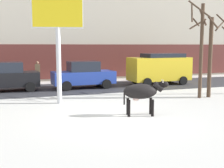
# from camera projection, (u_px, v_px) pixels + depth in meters

# --- Properties ---
(ground_plane) EXTENTS (120.00, 120.00, 0.00)m
(ground_plane) POSITION_uv_depth(u_px,v_px,m) (116.00, 118.00, 11.73)
(ground_plane) COLOR silver
(road_strip) EXTENTS (60.00, 5.60, 0.01)m
(road_strip) POSITION_uv_depth(u_px,v_px,m) (73.00, 88.00, 19.92)
(road_strip) COLOR #333338
(road_strip) RESTS_ON ground
(building_facade) EXTENTS (44.00, 6.10, 13.00)m
(building_facade) POSITION_uv_depth(u_px,v_px,m) (55.00, 5.00, 26.08)
(building_facade) COLOR #BCB29E
(building_facade) RESTS_ON ground
(cow_black) EXTENTS (1.93, 0.94, 1.54)m
(cow_black) POSITION_uv_depth(u_px,v_px,m) (142.00, 92.00, 12.08)
(cow_black) COLOR black
(cow_black) RESTS_ON ground
(billboard) EXTENTS (2.51, 0.72, 5.56)m
(billboard) POSITION_uv_depth(u_px,v_px,m) (58.00, 16.00, 14.19)
(billboard) COLOR silver
(billboard) RESTS_ON ground
(car_black_hatchback) EXTENTS (3.56, 2.03, 1.86)m
(car_black_hatchback) POSITION_uv_depth(u_px,v_px,m) (10.00, 77.00, 18.57)
(car_black_hatchback) COLOR black
(car_black_hatchback) RESTS_ON ground
(car_blue_sedan) EXTENTS (4.26, 2.10, 1.84)m
(car_blue_sedan) POSITION_uv_depth(u_px,v_px,m) (83.00, 75.00, 19.93)
(car_blue_sedan) COLOR #233D9E
(car_blue_sedan) RESTS_ON ground
(car_yellow_van) EXTENTS (4.67, 2.25, 2.32)m
(car_yellow_van) POSITION_uv_depth(u_px,v_px,m) (159.00, 68.00, 21.85)
(car_yellow_van) COLOR gold
(car_yellow_van) RESTS_ON ground
(pedestrian_near_billboard) EXTENTS (0.36, 0.24, 1.73)m
(pedestrian_near_billboard) POSITION_uv_depth(u_px,v_px,m) (38.00, 73.00, 21.78)
(pedestrian_near_billboard) COLOR #282833
(pedestrian_near_billboard) RESTS_ON ground
(bare_tree_left_lot) EXTENTS (1.42, 1.69, 5.29)m
(bare_tree_left_lot) POSITION_uv_depth(u_px,v_px,m) (200.00, 46.00, 15.92)
(bare_tree_left_lot) COLOR #4C3828
(bare_tree_left_lot) RESTS_ON ground
(bare_tree_far_back) EXTENTS (0.87, 1.07, 4.91)m
(bare_tree_far_back) POSITION_uv_depth(u_px,v_px,m) (210.00, 54.00, 16.22)
(bare_tree_far_back) COLOR #4C3828
(bare_tree_far_back) RESTS_ON ground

